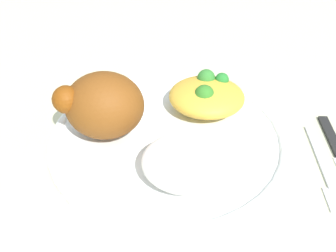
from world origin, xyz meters
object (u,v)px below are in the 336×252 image
at_px(plate, 168,138).
at_px(fork, 325,170).
at_px(roasted_chicken, 103,105).
at_px(mac_cheese_with_broccoli, 207,95).
at_px(rice_pile, 188,162).

relative_size(plate, fork, 2.05).
xyz_separation_m(plate, fork, (-0.18, 0.04, -0.01)).
height_order(plate, roasted_chicken, roasted_chicken).
bearing_deg(roasted_chicken, mac_cheese_with_broccoli, -156.13).
xyz_separation_m(plate, roasted_chicken, (0.08, 0.00, 0.05)).
relative_size(rice_pile, mac_cheese_with_broccoli, 1.00).
bearing_deg(roasted_chicken, fork, 170.68).
relative_size(plate, mac_cheese_with_broccoli, 2.94).
bearing_deg(fork, roasted_chicken, -9.32).
relative_size(mac_cheese_with_broccoli, fork, 0.70).
distance_m(plate, fork, 0.19).
bearing_deg(plate, roasted_chicken, 0.13).
xyz_separation_m(mac_cheese_with_broccoli, fork, (-0.13, 0.10, -0.04)).
bearing_deg(rice_pile, roasted_chicken, -35.47).
xyz_separation_m(roasted_chicken, fork, (-0.26, 0.04, -0.06)).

